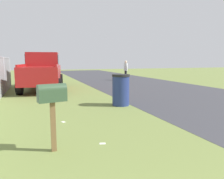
% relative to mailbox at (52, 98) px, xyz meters
% --- Properties ---
extents(mailbox, '(0.29, 0.53, 1.23)m').
position_rel_mailbox_xyz_m(mailbox, '(0.00, 0.00, 0.00)').
color(mailbox, brown).
rests_on(mailbox, ground).
extents(pickup_truck, '(5.32, 2.66, 2.09)m').
position_rel_mailbox_xyz_m(pickup_truck, '(9.01, -0.18, 0.12)').
color(pickup_truck, maroon).
rests_on(pickup_truck, ground).
extents(trash_bin, '(0.64, 0.64, 1.14)m').
position_rel_mailbox_xyz_m(trash_bin, '(3.32, -2.67, -0.41)').
color(trash_bin, navy).
rests_on(trash_bin, ground).
extents(pedestrian, '(0.49, 0.30, 1.62)m').
position_rel_mailbox_xyz_m(pedestrian, '(12.47, -6.82, -0.05)').
color(pedestrian, black).
rests_on(pedestrian, ground).
extents(litter_wrapper_near_hydrant, '(0.11, 0.14, 0.01)m').
position_rel_mailbox_xyz_m(litter_wrapper_near_hydrant, '(0.02, -0.93, -0.98)').
color(litter_wrapper_near_hydrant, silver).
rests_on(litter_wrapper_near_hydrant, ground).
extents(litter_wrapper_midfield_a, '(0.15, 0.13, 0.01)m').
position_rel_mailbox_xyz_m(litter_wrapper_midfield_a, '(1.82, -0.39, -0.98)').
color(litter_wrapper_midfield_a, silver).
rests_on(litter_wrapper_midfield_a, ground).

